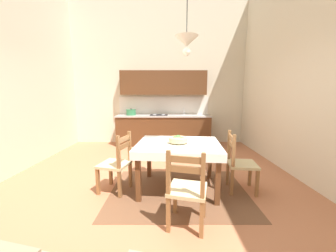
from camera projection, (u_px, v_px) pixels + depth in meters
ground_plane at (151, 191)px, 3.18m from camera, size 5.82×6.91×0.10m
wall_back at (159, 75)px, 6.02m from camera, size 5.82×0.12×4.24m
wall_right at (332, 52)px, 2.84m from camera, size 0.12×6.91×4.24m
area_rug at (179, 191)px, 3.06m from camera, size 2.10×1.60×0.01m
kitchen_cabinetry at (164, 116)px, 5.89m from camera, size 2.80×0.63×2.20m
dining_table at (179, 151)px, 3.06m from camera, size 1.36×1.14×0.75m
dining_chair_camera_side at (187, 190)px, 2.18m from camera, size 0.51×0.51×0.93m
dining_chair_tv_side at (117, 164)px, 3.01m from camera, size 0.51×0.51×0.93m
dining_chair_window_side at (240, 163)px, 3.03m from camera, size 0.47×0.47×0.93m
fruit_bowl at (178, 140)px, 3.01m from camera, size 0.30×0.30×0.12m
pendant_lamp at (187, 42)px, 2.69m from camera, size 0.32×0.32×0.81m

